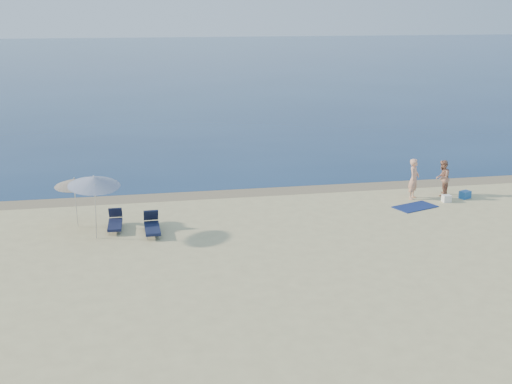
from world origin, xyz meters
TOP-DOWN VIEW (x-y plane):
  - sea at (0.00, 100.00)m, footprint 240.00×160.00m
  - wet_sand_strip at (0.00, 19.40)m, footprint 240.00×1.60m
  - person_left at (4.03, 16.98)m, footprint 0.79×0.82m
  - person_right at (5.58, 17.22)m, footprint 1.02×1.05m
  - beach_towel at (3.58, 15.68)m, footprint 2.15×1.65m
  - white_bag at (5.33, 16.17)m, footprint 0.38×0.32m
  - blue_cooler at (6.45, 16.55)m, footprint 0.59×0.51m
  - umbrella_near at (-10.20, 14.36)m, footprint 2.56×2.58m
  - umbrella_far at (-11.06, 15.78)m, footprint 1.79×1.81m
  - lounger_left at (-9.55, 15.20)m, footprint 0.57×1.67m
  - lounger_right at (-8.10, 14.43)m, footprint 0.63×1.80m

SIDE VIEW (x-z plane):
  - wet_sand_strip at x=0.00m, z-range 0.00..0.00m
  - sea at x=0.00m, z-range 0.00..0.01m
  - beach_towel at x=3.58m, z-range 0.00..0.03m
  - white_bag at x=5.33m, z-range 0.00..0.32m
  - blue_cooler at x=6.45m, z-range 0.00..0.35m
  - lounger_left at x=-9.55m, z-range -0.10..0.63m
  - lounger_right at x=-8.10m, z-range -0.11..0.68m
  - person_right at x=5.58m, z-range 0.00..1.71m
  - person_left at x=4.03m, z-range 0.00..1.89m
  - umbrella_far at x=-11.06m, z-range 0.80..2.93m
  - umbrella_near at x=-10.20m, z-range 0.95..3.54m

